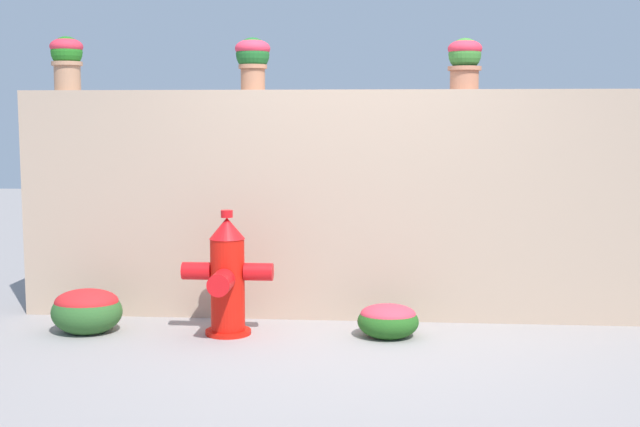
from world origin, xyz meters
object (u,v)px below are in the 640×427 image
(potted_plant_1, at_px, (253,58))
(fire_hydrant, at_px, (227,278))
(flower_bush_right, at_px, (87,309))
(potted_plant_2, at_px, (465,59))
(flower_bush_left, at_px, (388,319))
(potted_plant_0, at_px, (67,58))

(potted_plant_1, bearing_deg, fire_hydrant, -97.64)
(fire_hydrant, relative_size, flower_bush_right, 1.75)
(potted_plant_2, height_order, flower_bush_left, potted_plant_2)
(flower_bush_left, bearing_deg, potted_plant_0, 166.26)
(potted_plant_2, relative_size, flower_bush_right, 0.76)
(flower_bush_right, bearing_deg, potted_plant_0, 117.39)
(flower_bush_right, bearing_deg, flower_bush_left, 1.04)
(potted_plant_1, relative_size, potted_plant_2, 1.04)
(potted_plant_0, height_order, fire_hydrant, potted_plant_0)
(potted_plant_2, relative_size, flower_bush_left, 0.89)
(potted_plant_2, xyz_separation_m, flower_bush_left, (-0.55, -0.64, -1.81))
(potted_plant_2, height_order, fire_hydrant, potted_plant_2)
(flower_bush_left, height_order, flower_bush_right, flower_bush_right)
(potted_plant_1, xyz_separation_m, potted_plant_2, (1.58, 0.01, -0.02))
(potted_plant_0, bearing_deg, potted_plant_1, 1.19)
(flower_bush_left, xyz_separation_m, flower_bush_right, (-2.12, -0.04, 0.04))
(potted_plant_2, bearing_deg, potted_plant_0, -179.26)
(fire_hydrant, height_order, flower_bush_right, fire_hydrant)
(potted_plant_0, height_order, flower_bush_left, potted_plant_0)
(potted_plant_0, height_order, potted_plant_2, potted_plant_0)
(fire_hydrant, bearing_deg, potted_plant_2, 21.83)
(potted_plant_2, distance_m, flower_bush_right, 3.27)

